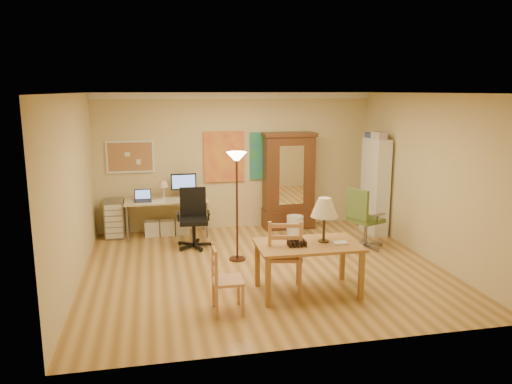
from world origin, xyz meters
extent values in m
plane|color=olive|center=(0.00, 0.00, 0.00)|extent=(5.50, 5.50, 0.00)
cube|color=white|center=(0.00, 2.46, 2.64)|extent=(5.50, 0.08, 0.12)
cube|color=#9A7048|center=(-2.05, 2.47, 1.50)|extent=(0.90, 0.04, 0.62)
cube|color=yellow|center=(-0.25, 2.47, 1.45)|extent=(0.80, 0.04, 1.00)
cube|color=teal|center=(0.65, 2.47, 1.45)|extent=(0.75, 0.04, 0.95)
cube|color=#985A31|center=(0.39, -1.04, 0.68)|extent=(1.41, 0.86, 0.04)
cube|color=#985A31|center=(-0.25, -1.39, 0.33)|extent=(0.07, 0.07, 0.66)
cube|color=#985A31|center=(1.01, -1.41, 0.33)|extent=(0.07, 0.07, 0.66)
cube|color=#985A31|center=(-0.24, -0.68, 0.33)|extent=(0.07, 0.07, 0.66)
cube|color=#985A31|center=(1.03, -0.70, 0.33)|extent=(0.07, 0.07, 0.66)
cylinder|color=#322310|center=(0.62, -1.00, 0.71)|extent=(0.15, 0.15, 0.02)
cylinder|color=#322310|center=(0.62, -1.00, 0.89)|extent=(0.04, 0.04, 0.37)
cone|color=beige|center=(0.62, -1.00, 1.19)|extent=(0.37, 0.37, 0.26)
cube|color=silver|center=(0.80, -1.14, 0.71)|extent=(0.19, 0.14, 0.03)
cube|color=black|center=(0.21, -1.10, 0.74)|extent=(0.26, 0.21, 0.07)
cube|color=#B67A53|center=(0.09, -0.88, 0.49)|extent=(0.56, 0.55, 0.04)
cube|color=#B67A53|center=(0.34, -0.74, 0.23)|extent=(0.05, 0.05, 0.47)
cube|color=#B67A53|center=(-0.07, -0.65, 0.23)|extent=(0.05, 0.05, 0.47)
cube|color=#B67A53|center=(0.26, -1.12, 0.23)|extent=(0.05, 0.05, 0.47)
cube|color=#B67A53|center=(-0.15, -1.03, 0.23)|extent=(0.05, 0.05, 0.47)
cube|color=#B67A53|center=(0.26, -1.12, 0.76)|extent=(0.05, 0.05, 0.54)
cube|color=#B67A53|center=(-0.15, -1.03, 0.76)|extent=(0.05, 0.05, 0.54)
cube|color=#B67A53|center=(0.05, -1.08, 0.82)|extent=(0.41, 0.12, 0.05)
cube|color=#B67A53|center=(-0.78, -1.41, 0.40)|extent=(0.38, 0.40, 0.04)
cube|color=#B67A53|center=(-0.62, -1.58, 0.19)|extent=(0.04, 0.04, 0.39)
cube|color=#B67A53|center=(-0.61, -1.24, 0.19)|extent=(0.04, 0.04, 0.39)
cube|color=#B67A53|center=(-0.94, -1.58, 0.19)|extent=(0.04, 0.04, 0.39)
cube|color=#B67A53|center=(-0.94, -1.24, 0.19)|extent=(0.04, 0.04, 0.39)
cube|color=#B67A53|center=(-0.94, -1.58, 0.63)|extent=(0.04, 0.04, 0.45)
cube|color=#B67A53|center=(-0.94, -1.24, 0.63)|extent=(0.04, 0.04, 0.45)
cube|color=#B67A53|center=(-0.94, -1.41, 0.67)|extent=(0.03, 0.34, 0.04)
cylinder|color=#3A1D17|center=(-0.33, 0.48, 0.01)|extent=(0.27, 0.27, 0.03)
cylinder|color=#3A1D17|center=(-0.33, 0.48, 0.86)|extent=(0.03, 0.03, 1.68)
cone|color=#FFE0A5|center=(-0.33, 0.48, 1.72)|extent=(0.32, 0.32, 0.13)
cube|color=tan|center=(-1.41, 2.12, 0.69)|extent=(1.55, 0.68, 0.03)
cylinder|color=slate|center=(-2.14, 1.83, 0.34)|extent=(0.03, 0.03, 0.68)
cylinder|color=slate|center=(-0.68, 1.83, 0.34)|extent=(0.03, 0.03, 0.68)
cylinder|color=slate|center=(-2.14, 2.41, 0.34)|extent=(0.03, 0.03, 0.68)
cylinder|color=slate|center=(-0.68, 2.41, 0.34)|extent=(0.03, 0.03, 0.68)
cube|color=black|center=(-1.85, 2.07, 0.72)|extent=(0.31, 0.21, 0.02)
cube|color=black|center=(-1.85, 2.23, 0.82)|extent=(0.31, 0.05, 0.20)
cube|color=black|center=(-1.07, 2.27, 1.02)|extent=(0.48, 0.04, 0.31)
cone|color=beige|center=(-1.46, 2.22, 1.00)|extent=(0.19, 0.19, 0.12)
cube|color=silver|center=(-1.55, 1.97, 0.71)|extent=(0.24, 0.31, 0.01)
cube|color=maroon|center=(-0.88, 2.07, 0.77)|extent=(0.21, 0.16, 0.12)
cube|color=white|center=(-1.70, 2.17, 0.15)|extent=(0.27, 0.23, 0.29)
cube|color=white|center=(-1.41, 2.17, 0.15)|extent=(0.27, 0.23, 0.29)
cube|color=silver|center=(-1.12, 2.17, 0.15)|extent=(0.27, 0.23, 0.29)
cylinder|color=black|center=(-0.97, 1.29, 0.25)|extent=(0.06, 0.06, 0.40)
cube|color=black|center=(-0.97, 1.29, 0.48)|extent=(0.51, 0.49, 0.07)
cube|color=black|center=(-0.96, 1.51, 0.79)|extent=(0.47, 0.08, 0.52)
cube|color=black|center=(-1.23, 1.30, 0.62)|extent=(0.06, 0.30, 0.03)
cube|color=black|center=(-0.71, 1.27, 0.62)|extent=(0.06, 0.30, 0.03)
cylinder|color=slate|center=(2.02, 0.71, 0.26)|extent=(0.06, 0.06, 0.41)
cube|color=#4B672E|center=(2.02, 0.71, 0.50)|extent=(0.63, 0.64, 0.07)
cube|color=#4B672E|center=(1.81, 0.62, 0.81)|extent=(0.23, 0.46, 0.54)
cube|color=slate|center=(2.12, 0.46, 0.64)|extent=(0.30, 0.16, 0.03)
cube|color=slate|center=(1.91, 0.96, 0.64)|extent=(0.30, 0.16, 0.03)
cube|color=slate|center=(-2.39, 2.24, 0.36)|extent=(0.36, 0.42, 0.73)
cube|color=silver|center=(-2.39, 2.02, 0.36)|extent=(0.31, 0.02, 0.62)
cube|color=#3C2210|center=(1.01, 2.24, 0.93)|extent=(0.98, 0.44, 1.86)
cube|color=#3C2210|center=(1.01, 2.24, 0.20)|extent=(1.01, 0.48, 0.37)
cube|color=white|center=(1.01, 2.01, 1.11)|extent=(0.49, 0.01, 1.15)
cube|color=#3C2210|center=(1.01, 2.24, 1.89)|extent=(1.05, 0.50, 0.07)
cube|color=white|center=(2.55, 1.53, 0.92)|extent=(0.28, 0.74, 1.84)
cube|color=#993333|center=(2.51, 1.39, 0.44)|extent=(0.17, 0.37, 0.22)
cube|color=#334C99|center=(2.51, 1.71, 1.53)|extent=(0.17, 0.26, 0.18)
cylinder|color=silver|center=(0.97, 1.58, 0.20)|extent=(0.32, 0.32, 0.40)
camera|label=1|loc=(-1.63, -7.24, 2.74)|focal=35.00mm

